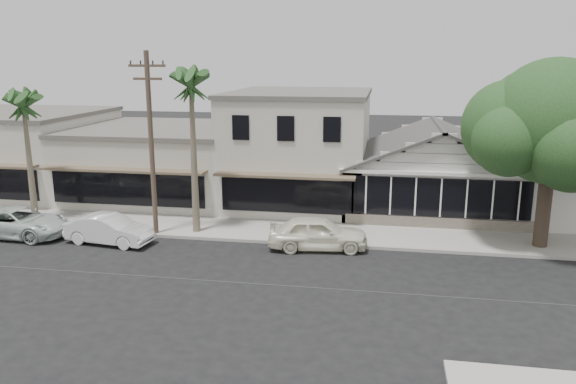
% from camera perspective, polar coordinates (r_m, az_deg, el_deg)
% --- Properties ---
extents(ground, '(140.00, 140.00, 0.00)m').
position_cam_1_polar(ground, '(21.94, 3.69, -9.76)').
color(ground, black).
rests_on(ground, ground).
extents(sidewalk_north, '(90.00, 3.50, 0.15)m').
position_cam_1_polar(sidewalk_north, '(29.89, -10.31, -3.44)').
color(sidewalk_north, '#9E9991').
rests_on(sidewalk_north, ground).
extents(corner_shop, '(10.40, 8.60, 5.10)m').
position_cam_1_polar(corner_shop, '(33.22, 14.74, 2.54)').
color(corner_shop, silver).
rests_on(corner_shop, ground).
extents(row_building_near, '(8.00, 10.00, 6.50)m').
position_cam_1_polar(row_building_near, '(34.37, 1.23, 4.40)').
color(row_building_near, beige).
rests_on(row_building_near, ground).
extents(row_building_midnear, '(10.00, 10.00, 4.20)m').
position_cam_1_polar(row_building_midnear, '(36.98, -12.72, 2.91)').
color(row_building_midnear, beige).
rests_on(row_building_midnear, ground).
extents(row_building_midfar, '(11.00, 10.00, 5.00)m').
position_cam_1_polar(row_building_midfar, '(42.05, -26.13, 3.65)').
color(row_building_midfar, beige).
rests_on(row_building_midfar, ground).
extents(utility_pole, '(1.80, 0.24, 9.00)m').
position_cam_1_polar(utility_pole, '(27.85, -13.74, 5.11)').
color(utility_pole, brown).
rests_on(utility_pole, ground).
extents(car_0, '(4.76, 2.39, 1.56)m').
position_cam_1_polar(car_0, '(26.01, 3.04, -4.17)').
color(car_0, white).
rests_on(car_0, ground).
extents(car_1, '(4.39, 2.01, 1.39)m').
position_cam_1_polar(car_1, '(28.09, -17.72, -3.64)').
color(car_1, white).
rests_on(car_1, ground).
extents(car_2, '(5.28, 2.57, 1.45)m').
position_cam_1_polar(car_2, '(30.88, -25.78, -2.79)').
color(car_2, silver).
rests_on(car_2, ground).
extents(shade_tree, '(7.85, 7.10, 8.72)m').
position_cam_1_polar(shade_tree, '(27.79, 25.02, 6.20)').
color(shade_tree, '#403227').
rests_on(shade_tree, ground).
extents(palm_east, '(3.23, 3.23, 8.63)m').
position_cam_1_polar(palm_east, '(27.50, -9.83, 10.68)').
color(palm_east, '#726651').
rests_on(palm_east, ground).
extents(palm_mid, '(3.04, 3.04, 7.49)m').
position_cam_1_polar(palm_mid, '(32.05, -25.31, 8.13)').
color(palm_mid, '#726651').
rests_on(palm_mid, ground).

